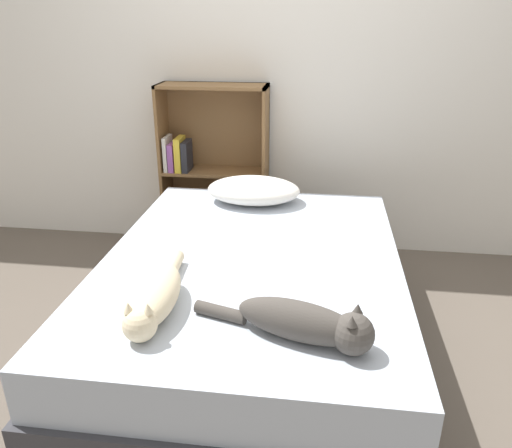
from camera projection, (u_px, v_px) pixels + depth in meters
The scene contains 7 objects.
ground_plane at pixel (252, 353), 2.47m from camera, with size 8.00×8.00×0.00m, color brown.
wall_back at pixel (281, 64), 3.20m from camera, with size 8.00×0.06×2.50m.
bed at pixel (252, 307), 2.36m from camera, with size 1.36×1.83×0.54m.
pillow at pixel (254, 190), 2.88m from camera, with size 0.54×0.37×0.14m.
cat_light at pixel (153, 296), 1.81m from camera, with size 0.20×0.63×0.14m.
cat_dark at pixel (308, 323), 1.65m from camera, with size 0.63×0.26×0.16m.
bookshelf at pixel (212, 167), 3.40m from camera, with size 0.71×0.26×1.14m.
Camera 1 is at (0.28, -2.00, 1.55)m, focal length 35.00 mm.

